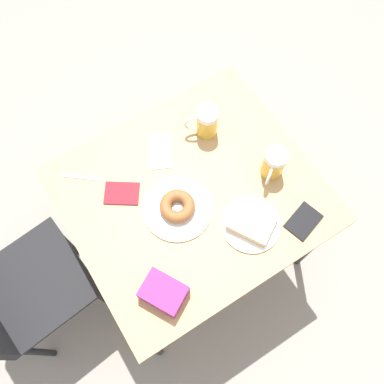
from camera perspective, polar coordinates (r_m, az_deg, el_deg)
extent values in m
plane|color=gray|center=(2.25, 0.00, -7.02)|extent=(8.00, 8.00, 0.00)
cube|color=tan|center=(1.58, 0.00, -0.47)|extent=(0.80, 0.90, 0.03)
cylinder|color=black|center=(1.97, 15.97, -6.62)|extent=(0.04, 0.04, 0.69)
cylinder|color=black|center=(2.14, 4.21, 9.10)|extent=(0.04, 0.04, 0.69)
cylinder|color=black|center=(1.84, -5.16, -20.11)|extent=(0.04, 0.04, 0.69)
cylinder|color=black|center=(2.02, -15.47, -1.89)|extent=(0.04, 0.04, 0.69)
cube|color=black|center=(1.85, -20.32, -11.49)|extent=(0.44, 0.44, 0.02)
cylinder|color=black|center=(2.00, -11.34, -13.94)|extent=(0.03, 0.03, 0.45)
cylinder|color=black|center=(2.11, -16.62, -6.19)|extent=(0.03, 0.03, 0.45)
cylinder|color=black|center=(2.06, -19.80, -19.42)|extent=(0.03, 0.03, 0.45)
cylinder|color=white|center=(1.53, 7.88, -4.32)|extent=(0.21, 0.21, 0.01)
cube|color=#D1B27F|center=(1.51, 7.99, -4.06)|extent=(0.19, 0.18, 0.04)
cylinder|color=white|center=(1.54, -1.94, -2.23)|extent=(0.25, 0.25, 0.01)
torus|color=brown|center=(1.51, -1.97, -1.89)|extent=(0.13, 0.13, 0.04)
cylinder|color=gold|center=(1.58, 10.78, 3.63)|extent=(0.08, 0.08, 0.11)
cylinder|color=white|center=(1.52, 11.22, 4.71)|extent=(0.08, 0.08, 0.02)
torus|color=silver|center=(1.55, 10.35, 2.43)|extent=(0.06, 0.07, 0.08)
cylinder|color=gold|center=(1.63, 2.01, 9.10)|extent=(0.08, 0.08, 0.11)
cylinder|color=white|center=(1.57, 2.09, 10.35)|extent=(0.08, 0.08, 0.02)
torus|color=silver|center=(1.62, 0.43, 9.14)|extent=(0.04, 0.08, 0.08)
cube|color=white|center=(1.64, -4.27, 5.37)|extent=(0.16, 0.13, 0.00)
cube|color=silver|center=(1.64, -14.42, 1.90)|extent=(0.11, 0.14, 0.00)
cube|color=black|center=(1.58, 14.64, -3.78)|extent=(0.12, 0.15, 0.01)
cube|color=maroon|center=(1.58, -9.35, -0.17)|extent=(0.14, 0.15, 0.01)
cube|color=#8C2366|center=(1.44, -3.82, -13.23)|extent=(0.17, 0.16, 0.07)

